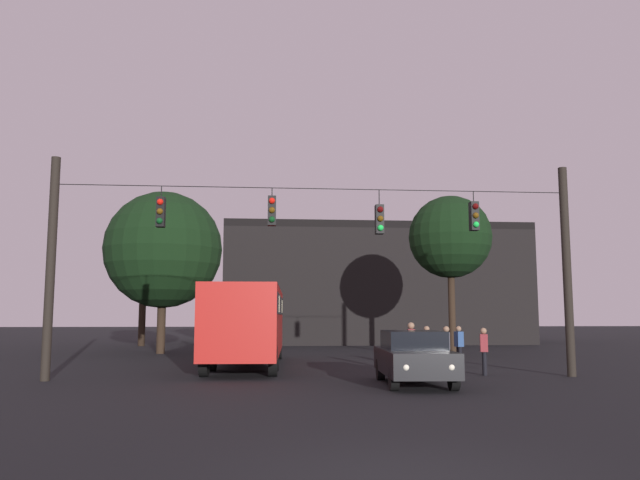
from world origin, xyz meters
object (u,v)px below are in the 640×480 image
object	(u,v)px
pedestrian_crossing_right	(459,344)
pedestrian_near_bus	(427,345)
pedestrian_crossing_center	(447,346)
pedestrian_crossing_left	(411,344)
tree_behind_building	(145,244)
pedestrian_trailing	(484,349)
tree_left_silhouette	(163,250)
car_near_right	(414,356)
city_bus	(248,318)
tree_right_far	(450,237)

from	to	relation	value
pedestrian_crossing_right	pedestrian_near_bus	distance (m)	1.52
pedestrian_crossing_center	pedestrian_crossing_right	xyz separation A→B (m)	(1.17, 2.35, -0.02)
pedestrian_crossing_left	tree_behind_building	size ratio (longest dim) A/B	0.19
pedestrian_crossing_left	pedestrian_trailing	xyz separation A→B (m)	(2.23, -0.93, -0.11)
pedestrian_near_bus	pedestrian_crossing_center	bearing A→B (deg)	-82.31
tree_left_silhouette	pedestrian_trailing	bearing A→B (deg)	-46.09
pedestrian_crossing_left	pedestrian_near_bus	distance (m)	2.19
pedestrian_crossing_center	pedestrian_trailing	world-z (taller)	pedestrian_crossing_center
car_near_right	pedestrian_crossing_left	size ratio (longest dim) A/B	2.56
pedestrian_near_bus	pedestrian_crossing_left	bearing A→B (deg)	-118.38
city_bus	tree_right_far	size ratio (longest dim) A/B	1.38
city_bus	pedestrian_crossing_right	size ratio (longest dim) A/B	7.13
city_bus	car_near_right	world-z (taller)	city_bus
pedestrian_crossing_center	pedestrian_trailing	xyz separation A→B (m)	(0.95, -1.09, -0.02)
tree_behind_building	tree_right_far	xyz separation A→B (m)	(17.34, -11.22, -0.77)
city_bus	tree_behind_building	world-z (taller)	tree_behind_building
pedestrian_near_bus	tree_right_far	distance (m)	9.66
pedestrian_crossing_right	pedestrian_near_bus	bearing A→B (deg)	-157.53
city_bus	pedestrian_trailing	bearing A→B (deg)	-29.42
city_bus	pedestrian_crossing_right	world-z (taller)	city_bus
pedestrian_near_bus	pedestrian_trailing	bearing A→B (deg)	-67.49
tree_right_far	pedestrian_crossing_center	bearing A→B (deg)	-107.92
pedestrian_near_bus	tree_right_far	xyz separation A→B (m)	(3.26, 7.58, 5.03)
pedestrian_crossing_center	tree_left_silhouette	bearing A→B (deg)	134.16
city_bus	pedestrian_trailing	xyz separation A→B (m)	(7.90, -4.46, -1.00)
city_bus	pedestrian_crossing_left	world-z (taller)	city_bus
pedestrian_trailing	car_near_right	bearing A→B (deg)	-138.88
pedestrian_crossing_right	pedestrian_trailing	bearing A→B (deg)	-93.70
pedestrian_trailing	tree_left_silhouette	xyz separation A→B (m)	(-12.66, 13.15, 4.55)
pedestrian_near_bus	car_near_right	bearing A→B (deg)	-108.26
pedestrian_crossing_right	tree_behind_building	size ratio (longest dim) A/B	0.17
car_near_right	pedestrian_crossing_center	xyz separation A→B (m)	(2.04, 3.70, 0.10)
pedestrian_crossing_left	tree_right_far	size ratio (longest dim) A/B	0.22
pedestrian_crossing_center	pedestrian_near_bus	distance (m)	1.78
pedestrian_crossing_left	tree_left_silhouette	distance (m)	16.67
pedestrian_crossing_center	tree_right_far	xyz separation A→B (m)	(3.02, 9.35, 5.01)
pedestrian_trailing	tree_right_far	bearing A→B (deg)	78.75
pedestrian_crossing_right	tree_right_far	bearing A→B (deg)	75.17
pedestrian_trailing	tree_left_silhouette	size ratio (longest dim) A/B	0.18
pedestrian_crossing_left	tree_right_far	xyz separation A→B (m)	(4.30, 9.50, 4.93)
tree_behind_building	tree_left_silhouette	bearing A→B (deg)	-72.93
pedestrian_crossing_left	car_near_right	bearing A→B (deg)	-102.17
pedestrian_crossing_center	pedestrian_crossing_right	size ratio (longest dim) A/B	1.02
tree_left_silhouette	tree_behind_building	distance (m)	8.99
car_near_right	tree_behind_building	distance (m)	27.83
city_bus	tree_left_silhouette	bearing A→B (deg)	118.68
city_bus	tree_right_far	distance (m)	12.31
city_bus	pedestrian_crossing_right	xyz separation A→B (m)	(8.12, -1.01, -0.99)
pedestrian_crossing_center	tree_left_silhouette	size ratio (longest dim) A/B	0.19
pedestrian_crossing_left	pedestrian_crossing_center	bearing A→B (deg)	7.03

